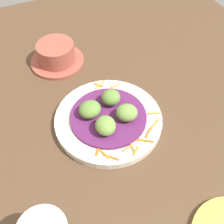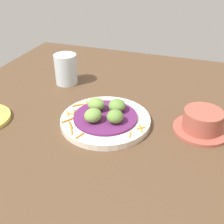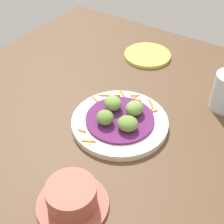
{
  "view_description": "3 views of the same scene",
  "coord_description": "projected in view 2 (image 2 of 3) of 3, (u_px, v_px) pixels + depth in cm",
  "views": [
    {
      "loc": [
        -40.81,
        13.82,
        54.19
      ],
      "look_at": [
        -4.24,
        -1.89,
        6.33
      ],
      "focal_mm": 46.93,
      "sensor_mm": 36.0,
      "label": 1
    },
    {
      "loc": [
        18.75,
        -59.9,
        43.77
      ],
      "look_at": [
        -2.09,
        0.24,
        4.75
      ],
      "focal_mm": 45.0,
      "sensor_mm": 36.0,
      "label": 2
    },
    {
      "loc": [
        46.0,
        29.1,
        57.15
      ],
      "look_at": [
        -2.66,
        -3.23,
        5.88
      ],
      "focal_mm": 51.52,
      "sensor_mm": 36.0,
      "label": 3
    }
  ],
  "objects": [
    {
      "name": "carrot_garnish",
      "position": [
        88.0,
        119.0,
        0.73
      ],
      "size": [
        22.3,
        17.32,
        0.4
      ],
      "color": "orange",
      "rests_on": "main_plate"
    },
    {
      "name": "main_plate",
      "position": [
        106.0,
        120.0,
        0.75
      ],
      "size": [
        23.89,
        23.89,
        1.64
      ],
      "primitive_type": "cylinder",
      "color": "silver",
      "rests_on": "table_surface"
    },
    {
      "name": "table_surface",
      "position": [
        119.0,
        126.0,
        0.76
      ],
      "size": [
        110.0,
        110.0,
        2.0
      ],
      "primitive_type": "cube",
      "color": "brown",
      "rests_on": "ground"
    },
    {
      "name": "guac_scoop_right",
      "position": [
        96.0,
        104.0,
        0.76
      ],
      "size": [
        5.29,
        4.86,
        3.43
      ],
      "primitive_type": "ellipsoid",
      "rotation": [
        0.0,
        0.0,
        1.44
      ],
      "color": "#759E47",
      "rests_on": "cabbage_bed"
    },
    {
      "name": "terracotta_bowl",
      "position": [
        202.0,
        122.0,
        0.71
      ],
      "size": [
        14.22,
        14.22,
        5.82
      ],
      "color": "#A85142",
      "rests_on": "table_surface"
    },
    {
      "name": "guac_scoop_center",
      "position": [
        117.0,
        106.0,
        0.75
      ],
      "size": [
        5.54,
        5.77,
        3.2
      ],
      "primitive_type": "ellipsoid",
      "rotation": [
        0.0,
        0.0,
        3.35
      ],
      "color": "olive",
      "rests_on": "cabbage_bed"
    },
    {
      "name": "cabbage_bed",
      "position": [
        105.0,
        117.0,
        0.74
      ],
      "size": [
        16.91,
        16.91,
        0.63
      ],
      "primitive_type": "cylinder",
      "color": "#60235B",
      "rests_on": "main_plate"
    },
    {
      "name": "guac_scoop_left",
      "position": [
        115.0,
        117.0,
        0.7
      ],
      "size": [
        5.49,
        5.57,
        3.39
      ],
      "primitive_type": "ellipsoid",
      "rotation": [
        0.0,
        0.0,
        2.73
      ],
      "color": "olive",
      "rests_on": "cabbage_bed"
    },
    {
      "name": "water_glass",
      "position": [
        66.0,
        69.0,
        0.94
      ],
      "size": [
        7.5,
        7.5,
        10.03
      ],
      "primitive_type": "cylinder",
      "color": "silver",
      "rests_on": "table_surface"
    },
    {
      "name": "guac_scoop_back",
      "position": [
        93.0,
        115.0,
        0.71
      ],
      "size": [
        5.79,
        6.01,
        3.48
      ],
      "primitive_type": "ellipsoid",
      "rotation": [
        0.0,
        0.0,
        5.85
      ],
      "color": "#759E47",
      "rests_on": "cabbage_bed"
    }
  ]
}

